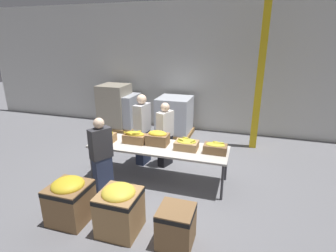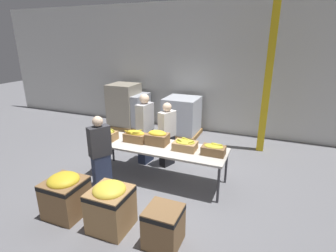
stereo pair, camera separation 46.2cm
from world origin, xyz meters
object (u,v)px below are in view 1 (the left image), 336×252
(sorting_table, at_px, (158,148))
(pallet_stack_0, at_px, (115,107))
(donation_bin_1, at_px, (120,208))
(pallet_stack_1, at_px, (174,117))
(donation_bin_2, at_px, (176,225))
(donation_bin_0, at_px, (70,199))
(volunteer_0, at_px, (102,156))
(pallet_stack_2, at_px, (123,112))
(banana_box_1, at_px, (135,137))
(volunteer_2, at_px, (143,130))
(support_pillar, at_px, (260,75))
(volunteer_1, at_px, (165,135))
(banana_box_2, at_px, (158,138))
(banana_box_3, at_px, (186,144))
(banana_box_0, at_px, (105,136))
(banana_box_4, at_px, (215,148))

(sorting_table, relative_size, pallet_stack_0, 1.95)
(donation_bin_1, bearing_deg, pallet_stack_1, 94.99)
(donation_bin_2, distance_m, pallet_stack_1, 4.66)
(donation_bin_0, bearing_deg, pallet_stack_0, 109.02)
(volunteer_0, relative_size, donation_bin_1, 1.90)
(sorting_table, height_order, pallet_stack_2, pallet_stack_2)
(sorting_table, xyz_separation_m, banana_box_1, (-0.54, 0.04, 0.17))
(volunteer_2, relative_size, support_pillar, 0.43)
(donation_bin_0, relative_size, support_pillar, 0.19)
(volunteer_1, height_order, support_pillar, support_pillar)
(sorting_table, height_order, donation_bin_2, sorting_table)
(banana_box_2, bearing_deg, banana_box_3, -5.39)
(sorting_table, relative_size, pallet_stack_1, 2.41)
(volunteer_2, bearing_deg, banana_box_3, 69.65)
(banana_box_0, distance_m, volunteer_1, 1.38)
(sorting_table, distance_m, banana_box_4, 1.19)
(banana_box_1, height_order, pallet_stack_0, pallet_stack_0)
(banana_box_2, xyz_separation_m, banana_box_3, (0.64, -0.06, -0.05))
(support_pillar, relative_size, pallet_stack_0, 2.68)
(banana_box_4, bearing_deg, banana_box_2, 176.39)
(banana_box_1, relative_size, banana_box_3, 1.08)
(banana_box_2, height_order, volunteer_1, volunteer_1)
(banana_box_1, bearing_deg, sorting_table, -3.72)
(banana_box_0, distance_m, pallet_stack_0, 3.13)
(banana_box_0, height_order, donation_bin_2, banana_box_0)
(sorting_table, distance_m, volunteer_2, 0.91)
(sorting_table, bearing_deg, banana_box_4, 0.69)
(donation_bin_2, xyz_separation_m, pallet_stack_1, (-1.30, 4.47, 0.27))
(banana_box_2, height_order, donation_bin_2, banana_box_2)
(volunteer_2, distance_m, pallet_stack_2, 2.74)
(banana_box_2, height_order, donation_bin_1, banana_box_2)
(support_pillar, bearing_deg, banana_box_0, -140.91)
(volunteer_1, bearing_deg, volunteer_0, -8.47)
(banana_box_3, xyz_separation_m, donation_bin_1, (-0.64, -1.74, -0.45))
(banana_box_4, distance_m, volunteer_0, 2.21)
(banana_box_1, distance_m, volunteer_2, 0.63)
(banana_box_1, xyz_separation_m, donation_bin_0, (-0.41, -1.74, -0.49))
(sorting_table, bearing_deg, pallet_stack_0, 132.00)
(volunteer_1, distance_m, donation_bin_2, 2.62)
(banana_box_0, distance_m, banana_box_2, 1.17)
(volunteer_2, bearing_deg, support_pillar, 132.12)
(donation_bin_2, bearing_deg, pallet_stack_1, 106.21)
(support_pillar, bearing_deg, volunteer_2, -144.69)
(banana_box_3, height_order, volunteer_1, volunteer_1)
(donation_bin_0, bearing_deg, support_pillar, 55.30)
(donation_bin_0, bearing_deg, donation_bin_1, -0.00)
(volunteer_0, height_order, support_pillar, support_pillar)
(banana_box_4, distance_m, donation_bin_1, 2.16)
(pallet_stack_0, bearing_deg, banana_box_4, -36.85)
(banana_box_0, bearing_deg, banana_box_2, 8.54)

